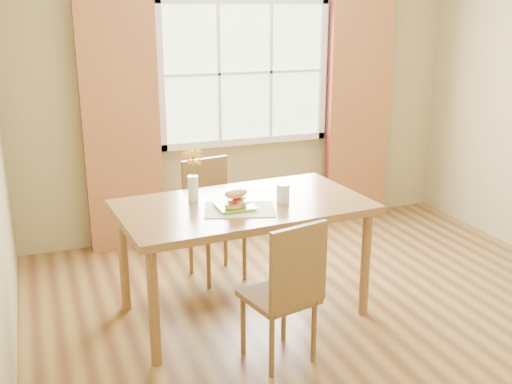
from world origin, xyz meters
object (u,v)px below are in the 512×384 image
at_px(dining_table, 243,215).
at_px(chair_far, 212,213).
at_px(flower_vase, 193,170).
at_px(water_glass, 283,194).
at_px(croissant_sandwich, 236,199).
at_px(chair_near, 287,287).

distance_m(dining_table, chair_far, 0.73).
bearing_deg(flower_vase, water_glass, -24.44).
xyz_separation_m(chair_far, croissant_sandwich, (-0.08, -0.84, 0.38)).
relative_size(dining_table, flower_vase, 4.72).
height_order(croissant_sandwich, flower_vase, flower_vase).
relative_size(chair_far, croissant_sandwich, 4.27).
xyz_separation_m(water_glass, flower_vase, (-0.55, 0.25, 0.16)).
distance_m(chair_near, chair_far, 1.40).
bearing_deg(dining_table, water_glass, -24.43).
distance_m(dining_table, chair_near, 0.73).
relative_size(chair_far, flower_vase, 2.56).
distance_m(chair_far, croissant_sandwich, 0.92).
distance_m(dining_table, croissant_sandwich, 0.24).
distance_m(croissant_sandwich, flower_vase, 0.38).
bearing_deg(chair_near, water_glass, 56.44).
xyz_separation_m(chair_far, water_glass, (0.27, -0.79, 0.36)).
bearing_deg(chair_far, dining_table, -99.02).
bearing_deg(croissant_sandwich, flower_vase, 91.67).
distance_m(chair_near, croissant_sandwich, 0.69).
xyz_separation_m(dining_table, croissant_sandwich, (-0.10, -0.14, 0.17)).
relative_size(chair_near, water_glass, 6.97).
relative_size(dining_table, chair_far, 1.84).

